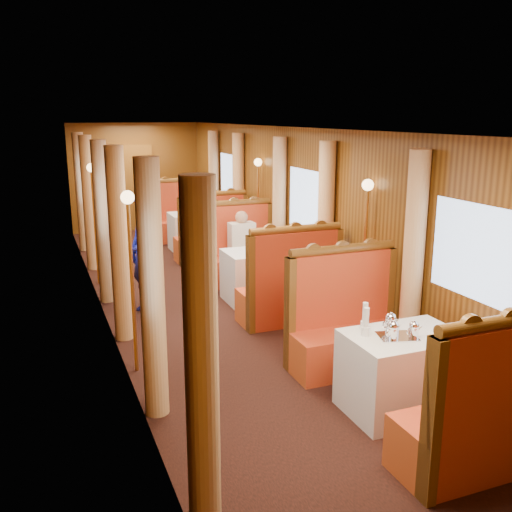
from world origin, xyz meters
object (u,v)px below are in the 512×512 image
teapot_back (390,325)px  tea_tray (397,337)px  table_mid (261,275)px  banquette_mid_fwd (290,292)px  rose_vase_mid (259,239)px  passenger (242,240)px  fruit_plate (442,332)px  table_near (402,373)px  table_far (197,231)px  teapot_right (414,332)px  teapot_left (393,333)px  banquette_near_fwd (483,421)px  banquette_far_fwd (211,239)px  steward (146,253)px  banquette_near_aft (347,330)px  rose_vase_far (197,204)px  banquette_mid_aft (238,257)px  banquette_far_aft (184,221)px

teapot_back → tea_tray: bearing=-103.4°
table_mid → tea_tray: size_ratio=3.09×
banquette_mid_fwd → rose_vase_mid: size_ratio=3.72×
passenger → fruit_plate: bearing=-85.9°
fruit_plate → table_near: bearing=159.9°
table_far → tea_tray: size_ratio=3.09×
teapot_right → teapot_left: bearing=166.1°
banquette_near_fwd → table_mid: bearing=90.0°
table_mid → rose_vase_mid: size_ratio=2.92×
banquette_near_fwd → banquette_far_fwd: same height
table_near → steward: (-1.66, 3.58, 0.47)m
teapot_back → banquette_near_aft: bearing=75.6°
banquette_far_fwd → rose_vase_far: banquette_far_fwd is taller
banquette_near_aft → tea_tray: (-0.11, -1.05, 0.33)m
teapot_left → rose_vase_mid: bearing=67.6°
banquette_near_fwd → tea_tray: (-0.11, 0.98, 0.33)m
banquette_mid_aft → fruit_plate: (0.31, -4.63, 0.35)m
banquette_mid_aft → fruit_plate: 4.65m
banquette_far_fwd → banquette_mid_fwd: bearing=-90.0°
banquette_near_aft → banquette_far_aft: same height
tea_tray → table_near: bearing=16.9°
banquette_mid_fwd → teapot_left: bearing=-94.1°
table_far → fruit_plate: 7.13m
table_far → fruit_plate: size_ratio=5.13×
teapot_right → banquette_far_fwd: bearing=85.1°
banquette_far_fwd → rose_vase_far: bearing=88.6°
banquette_near_aft → table_far: banquette_near_aft is taller
banquette_mid_aft → banquette_far_aft: bearing=90.0°
table_near → banquette_mid_fwd: size_ratio=0.78×
banquette_mid_aft → tea_tray: (-0.11, -4.55, 0.33)m
table_mid → table_far: same height
banquette_mid_fwd → banquette_mid_aft: 2.03m
banquette_near_fwd → rose_vase_far: size_ratio=3.72×
banquette_mid_aft → teapot_back: size_ratio=7.71×
banquette_mid_aft → table_far: size_ratio=1.28×
banquette_near_fwd → tea_tray: banquette_near_fwd is taller
rose_vase_mid → steward: 1.64m
teapot_right → passenger: passenger is taller
banquette_near_fwd → passenger: bearing=90.0°
fruit_plate → rose_vase_far: size_ratio=0.57×
table_mid → teapot_right: size_ratio=7.09×
table_mid → teapot_back: size_ratio=6.04×
tea_tray → teapot_back: bearing=85.1°
banquette_far_fwd → banquette_near_aft: bearing=-90.0°
table_far → passenger: size_ratio=1.38×
teapot_left → rose_vase_far: 7.10m
table_near → banquette_far_fwd: 5.99m
banquette_far_aft → banquette_mid_aft: bearing=-90.0°
rose_vase_far → tea_tray: bearing=-91.1°
banquette_near_fwd → teapot_left: bearing=100.9°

